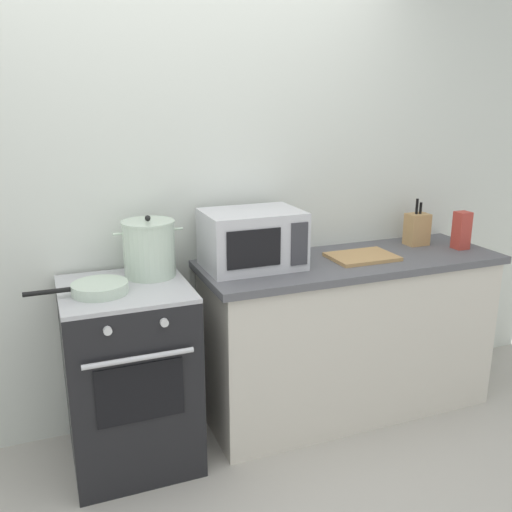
% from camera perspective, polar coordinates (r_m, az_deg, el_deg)
% --- Properties ---
extents(back_wall, '(4.40, 0.10, 2.50)m').
position_cam_1_polar(back_wall, '(3.13, -2.86, 6.10)').
color(back_wall, silver).
rests_on(back_wall, ground_plane).
extents(lower_cabinet_right, '(1.64, 0.56, 0.88)m').
position_cam_1_polar(lower_cabinet_right, '(3.31, 9.34, -8.25)').
color(lower_cabinet_right, beige).
rests_on(lower_cabinet_right, ground_plane).
extents(countertop_right, '(1.70, 0.60, 0.04)m').
position_cam_1_polar(countertop_right, '(3.15, 9.71, -0.59)').
color(countertop_right, '#59595E').
rests_on(countertop_right, lower_cabinet_right).
extents(stove, '(0.60, 0.64, 0.92)m').
position_cam_1_polar(stove, '(2.89, -12.71, -11.69)').
color(stove, black).
rests_on(stove, ground_plane).
extents(stock_pot, '(0.34, 0.26, 0.31)m').
position_cam_1_polar(stock_pot, '(2.81, -10.81, 0.75)').
color(stock_pot, silver).
rests_on(stock_pot, stove).
extents(frying_pan, '(0.45, 0.25, 0.05)m').
position_cam_1_polar(frying_pan, '(2.65, -15.74, -3.16)').
color(frying_pan, silver).
rests_on(frying_pan, stove).
extents(microwave, '(0.50, 0.37, 0.30)m').
position_cam_1_polar(microwave, '(2.91, -0.40, 1.74)').
color(microwave, silver).
rests_on(microwave, countertop_right).
extents(cutting_board, '(0.36, 0.26, 0.02)m').
position_cam_1_polar(cutting_board, '(3.15, 10.75, -0.07)').
color(cutting_board, tan).
rests_on(cutting_board, countertop_right).
extents(knife_block, '(0.13, 0.10, 0.28)m').
position_cam_1_polar(knife_block, '(3.50, 16.07, 2.66)').
color(knife_block, tan).
rests_on(knife_block, countertop_right).
extents(pasta_box, '(0.08, 0.08, 0.22)m').
position_cam_1_polar(pasta_box, '(3.49, 20.19, 2.47)').
color(pasta_box, '#B73D33').
rests_on(pasta_box, countertop_right).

